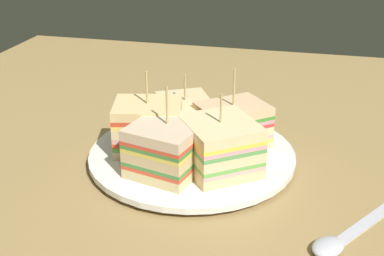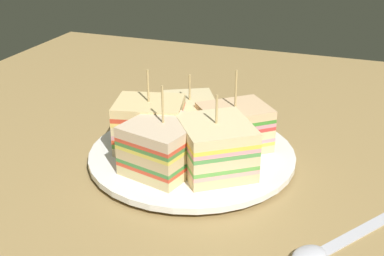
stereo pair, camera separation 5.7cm
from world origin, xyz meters
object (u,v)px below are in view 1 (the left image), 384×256
at_px(sandwich_wedge_0, 220,146).
at_px(sandwich_wedge_3, 149,127).
at_px(plate, 192,155).
at_px(sandwich_wedge_4, 168,147).
at_px(chip_pile, 201,147).
at_px(spoon, 342,238).
at_px(sandwich_wedge_1, 232,125).
at_px(sandwich_wedge_2, 185,117).

bearing_deg(sandwich_wedge_0, sandwich_wedge_3, 37.23).
bearing_deg(plate, sandwich_wedge_4, -106.49).
bearing_deg(sandwich_wedge_4, chip_pile, -15.54).
bearing_deg(sandwich_wedge_4, sandwich_wedge_0, -59.06).
bearing_deg(spoon, sandwich_wedge_1, -104.36).
bearing_deg(sandwich_wedge_0, sandwich_wedge_4, 70.95).
distance_m(sandwich_wedge_3, sandwich_wedge_4, 0.06).
xyz_separation_m(plate, chip_pile, (0.01, -0.00, 0.01)).
relative_size(sandwich_wedge_4, chip_pile, 1.35).
relative_size(sandwich_wedge_0, sandwich_wedge_2, 1.07).
xyz_separation_m(sandwich_wedge_1, spoon, (0.13, -0.14, -0.03)).
xyz_separation_m(plate, sandwich_wedge_3, (-0.05, -0.01, 0.03)).
relative_size(plate, spoon, 1.84).
bearing_deg(sandwich_wedge_2, sandwich_wedge_3, -58.77).
height_order(sandwich_wedge_0, sandwich_wedge_2, sandwich_wedge_0).
bearing_deg(sandwich_wedge_0, spoon, -159.06).
distance_m(sandwich_wedge_1, sandwich_wedge_3, 0.10).
xyz_separation_m(sandwich_wedge_2, sandwich_wedge_4, (0.01, -0.09, 0.01)).
xyz_separation_m(sandwich_wedge_2, spoon, (0.19, -0.16, -0.03)).
xyz_separation_m(sandwich_wedge_4, spoon, (0.18, -0.07, -0.04)).
bearing_deg(spoon, sandwich_wedge_3, -82.35).
height_order(plate, chip_pile, chip_pile).
relative_size(sandwich_wedge_2, chip_pile, 1.36).
distance_m(sandwich_wedge_1, chip_pile, 0.05).
distance_m(sandwich_wedge_1, sandwich_wedge_2, 0.06).
relative_size(sandwich_wedge_0, sandwich_wedge_3, 1.09).
xyz_separation_m(sandwich_wedge_0, chip_pile, (-0.03, 0.03, -0.02)).
bearing_deg(chip_pile, sandwich_wedge_3, -177.50).
height_order(plate, sandwich_wedge_1, sandwich_wedge_1).
bearing_deg(chip_pile, plate, 167.81).
distance_m(sandwich_wedge_2, sandwich_wedge_4, 0.10).
height_order(sandwich_wedge_0, chip_pile, sandwich_wedge_0).
distance_m(plate, sandwich_wedge_4, 0.06).
distance_m(sandwich_wedge_2, sandwich_wedge_3, 0.06).
height_order(sandwich_wedge_3, chip_pile, sandwich_wedge_3).
distance_m(plate, chip_pile, 0.02).
xyz_separation_m(sandwich_wedge_0, sandwich_wedge_3, (-0.09, 0.03, 0.00)).
xyz_separation_m(sandwich_wedge_0, sandwich_wedge_4, (-0.05, -0.02, -0.00)).
xyz_separation_m(sandwich_wedge_3, spoon, (0.22, -0.11, -0.04)).
bearing_deg(sandwich_wedge_2, sandwich_wedge_4, -24.94).
distance_m(sandwich_wedge_0, chip_pile, 0.04).
distance_m(plate, sandwich_wedge_1, 0.06).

